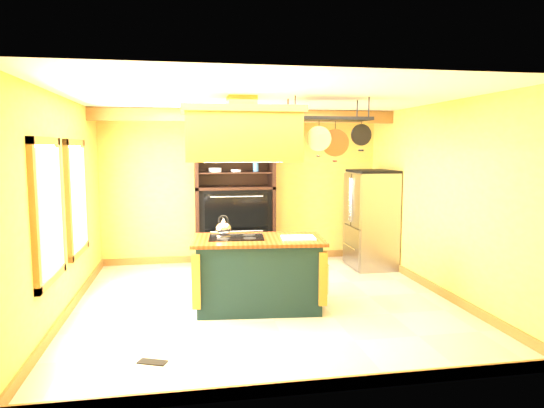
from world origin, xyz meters
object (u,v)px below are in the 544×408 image
object	(u,v)px
range_hood	(242,133)
hutch	(234,212)
pot_rack	(328,126)
refrigerator	(371,222)
kitchen_island	(258,272)

from	to	relation	value
range_hood	hutch	bearing A→B (deg)	86.68
pot_rack	range_hood	bearing A→B (deg)	-179.85
pot_rack	hutch	size ratio (longest dim) A/B	0.46
refrigerator	hutch	distance (m)	2.39
range_hood	refrigerator	world-z (taller)	range_hood
range_hood	refrigerator	bearing A→B (deg)	36.55
kitchen_island	pot_rack	bearing A→B (deg)	5.52
pot_rack	hutch	xyz separation A→B (m)	(-0.96, 2.45, -1.41)
range_hood	hutch	xyz separation A→B (m)	(0.14, 2.46, -1.32)
kitchen_island	refrigerator	world-z (taller)	refrigerator
hutch	pot_rack	bearing A→B (deg)	-68.61
pot_rack	kitchen_island	bearing A→B (deg)	-179.88
range_hood	pot_rack	world-z (taller)	same
pot_rack	refrigerator	size ratio (longest dim) A/B	0.67
kitchen_island	pot_rack	xyz separation A→B (m)	(0.91, 0.00, 1.87)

